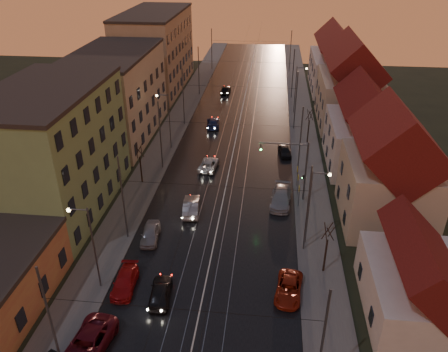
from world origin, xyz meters
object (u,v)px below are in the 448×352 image
(parked_left_3, at_px, (150,233))
(parked_right_2, at_px, (285,151))
(driving_car_0, at_px, (160,292))
(driving_car_3, at_px, (213,123))
(traffic_light_mast, at_px, (297,164))
(parked_right_0, at_px, (289,289))
(driving_car_2, at_px, (209,164))
(parked_left_1, at_px, (87,345))
(street_lamp_1, at_px, (313,201))
(driving_car_1, at_px, (191,206))
(parked_left_2, at_px, (125,282))
(street_lamp_0, at_px, (89,241))
(driving_car_4, at_px, (226,89))
(street_lamp_2, at_px, (167,116))
(street_lamp_3, at_px, (298,85))
(parked_right_1, at_px, (281,198))

(parked_left_3, height_order, parked_right_2, parked_left_3)
(driving_car_0, bearing_deg, driving_car_3, -95.37)
(traffic_light_mast, height_order, parked_right_0, traffic_light_mast)
(driving_car_2, bearing_deg, parked_left_1, 86.94)
(street_lamp_1, bearing_deg, parked_left_1, -138.39)
(driving_car_1, bearing_deg, street_lamp_1, 154.43)
(parked_left_2, bearing_deg, street_lamp_1, 22.83)
(street_lamp_0, xyz_separation_m, street_lamp_1, (18.21, 8.00, 0.00))
(driving_car_0, relative_size, parked_left_3, 1.02)
(driving_car_4, relative_size, parked_left_1, 0.77)
(driving_car_3, bearing_deg, parked_left_1, 78.36)
(driving_car_4, relative_size, parked_right_2, 1.15)
(driving_car_4, bearing_deg, parked_left_3, 87.60)
(driving_car_4, relative_size, parked_left_2, 0.99)
(parked_left_2, height_order, parked_right_2, parked_right_2)
(driving_car_0, xyz_separation_m, driving_car_1, (0.26, 12.99, 0.05))
(parked_left_2, xyz_separation_m, parked_right_0, (13.76, 0.70, -0.00))
(street_lamp_1, distance_m, street_lamp_2, 27.05)
(street_lamp_2, relative_size, street_lamp_3, 1.00)
(traffic_light_mast, height_order, parked_left_2, traffic_light_mast)
(parked_left_3, bearing_deg, parked_left_2, -98.57)
(parked_right_0, bearing_deg, parked_left_3, 162.32)
(street_lamp_3, xyz_separation_m, parked_right_0, (-2.04, -43.14, -4.26))
(driving_car_2, xyz_separation_m, driving_car_3, (-1.30, 14.14, 0.05))
(traffic_light_mast, height_order, parked_right_2, traffic_light_mast)
(driving_car_3, bearing_deg, street_lamp_1, 107.27)
(street_lamp_3, relative_size, parked_right_0, 1.78)
(driving_car_1, distance_m, parked_left_2, 12.62)
(parked_left_3, bearing_deg, street_lamp_1, -1.60)
(parked_right_0, bearing_deg, street_lamp_2, 127.89)
(street_lamp_2, xyz_separation_m, driving_car_4, (5.31, 25.68, -4.16))
(street_lamp_3, distance_m, parked_right_0, 43.40)
(street_lamp_0, height_order, traffic_light_mast, street_lamp_0)
(street_lamp_3, bearing_deg, driving_car_4, 143.13)
(parked_right_2, bearing_deg, street_lamp_1, -91.94)
(street_lamp_2, height_order, parked_right_1, street_lamp_2)
(driving_car_2, xyz_separation_m, parked_left_3, (-3.62, -15.50, 0.07))
(street_lamp_1, xyz_separation_m, parked_right_0, (-2.04, -7.14, -4.26))
(driving_car_2, height_order, parked_left_3, parked_left_3)
(street_lamp_1, distance_m, parked_right_1, 8.55)
(street_lamp_0, xyz_separation_m, street_lamp_2, (0.00, 28.00, 0.00))
(parked_left_2, height_order, parked_right_1, parked_right_1)
(driving_car_0, relative_size, parked_right_0, 0.92)
(street_lamp_3, xyz_separation_m, parked_right_1, (-2.62, -28.98, -4.11))
(driving_car_2, height_order, parked_right_0, parked_right_0)
(street_lamp_0, distance_m, parked_left_3, 8.65)
(street_lamp_0, xyz_separation_m, driving_car_4, (5.31, 53.68, -4.16))
(street_lamp_0, relative_size, driving_car_1, 1.73)
(parked_left_1, relative_size, parked_left_3, 1.38)
(street_lamp_2, xyz_separation_m, parked_right_1, (15.59, -12.98, -4.11))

